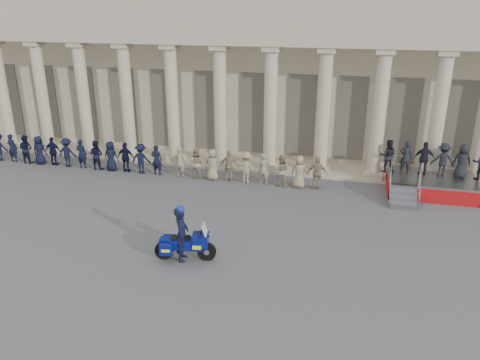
{
  "coord_description": "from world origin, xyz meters",
  "views": [
    {
      "loc": [
        5.5,
        -14.6,
        8.15
      ],
      "look_at": [
        1.21,
        2.24,
        1.6
      ],
      "focal_mm": 35.0,
      "sensor_mm": 36.0,
      "label": 1
    }
  ],
  "objects": [
    {
      "name": "motorcycle",
      "position": [
        0.28,
        -1.53,
        0.58
      ],
      "size": [
        2.08,
        1.0,
        1.35
      ],
      "rotation": [
        0.0,
        0.0,
        0.19
      ],
      "color": "black",
      "rests_on": "ground"
    },
    {
      "name": "ground",
      "position": [
        0.0,
        0.0,
        0.0
      ],
      "size": [
        90.0,
        90.0,
        0.0
      ],
      "primitive_type": "plane",
      "color": "#48484B",
      "rests_on": "ground"
    },
    {
      "name": "rider",
      "position": [
        0.17,
        -1.55,
        0.99
      ],
      "size": [
        0.58,
        0.77,
        2.01
      ],
      "rotation": [
        0.0,
        0.0,
        1.76
      ],
      "color": "black",
      "rests_on": "ground"
    },
    {
      "name": "officer_rank",
      "position": [
        -5.36,
        6.1,
        0.78
      ],
      "size": [
        19.21,
        0.59,
        1.56
      ],
      "color": "black",
      "rests_on": "ground"
    },
    {
      "name": "reviewing_stand",
      "position": [
        9.08,
        6.98,
        1.28
      ],
      "size": [
        4.76,
        3.75,
        2.33
      ],
      "color": "gray",
      "rests_on": "ground"
    },
    {
      "name": "building",
      "position": [
        -0.0,
        14.74,
        4.52
      ],
      "size": [
        40.0,
        12.5,
        9.0
      ],
      "color": "tan",
      "rests_on": "ground"
    }
  ]
}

